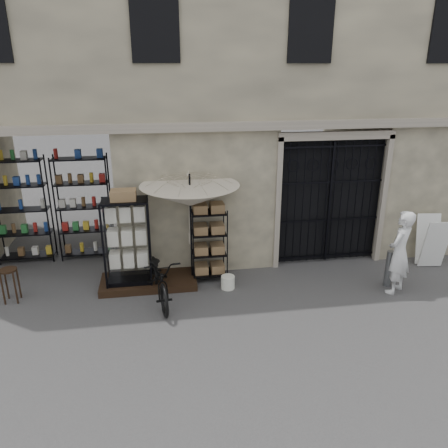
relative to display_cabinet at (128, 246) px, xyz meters
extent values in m
plane|color=black|center=(2.78, -1.51, -0.95)|extent=(80.00, 80.00, 0.00)
cube|color=tan|center=(2.78, 2.49, 3.55)|extent=(14.00, 4.00, 9.00)
cube|color=black|center=(-1.72, 1.29, 0.55)|extent=(3.00, 1.70, 3.00)
cube|color=black|center=(-1.77, 1.79, 0.30)|extent=(2.70, 0.50, 2.50)
cube|color=black|center=(4.53, 0.77, 0.55)|extent=(2.50, 0.06, 3.00)
cube|color=black|center=(4.53, 0.61, 0.50)|extent=(0.05, 0.05, 2.80)
cube|color=black|center=(0.38, 0.04, -0.87)|extent=(2.00, 0.90, 0.15)
cube|color=black|center=(0.00, 0.01, -0.75)|extent=(0.99, 0.75, 0.10)
cube|color=silver|center=(0.07, -0.26, 0.09)|extent=(0.81, 0.22, 1.66)
cube|color=silver|center=(0.00, 0.01, -0.01)|extent=(0.82, 0.57, 1.38)
cube|color=olive|center=(0.00, 0.01, 1.03)|extent=(0.57, 0.49, 0.20)
cube|color=black|center=(1.69, 0.15, -0.13)|extent=(0.86, 0.76, 1.63)
cube|color=olive|center=(1.69, 0.15, -0.18)|extent=(0.73, 0.63, 1.22)
cylinder|color=black|center=(1.31, 0.06, 0.24)|extent=(0.05, 0.05, 2.39)
imported|color=#B4A695|center=(1.31, 0.06, 1.11)|extent=(2.31, 2.33, 1.61)
cylinder|color=silver|center=(2.02, -0.36, -0.81)|extent=(0.36, 0.36, 0.28)
imported|color=black|center=(0.61, -0.61, -0.95)|extent=(0.80, 1.09, 1.91)
cylinder|color=black|center=(-2.29, -0.22, -0.27)|extent=(0.43, 0.43, 0.03)
cube|color=black|center=(-2.29, -0.22, -0.61)|extent=(0.33, 0.33, 0.68)
cylinder|color=slate|center=(5.38, -0.76, -0.55)|extent=(0.19, 0.19, 0.79)
imported|color=silver|center=(5.40, -1.02, -0.95)|extent=(1.57, 1.78, 0.42)
cube|color=silver|center=(6.80, -0.17, -0.34)|extent=(0.58, 0.34, 1.17)
cube|color=silver|center=(6.85, 0.19, -0.34)|extent=(0.58, 0.34, 1.17)
camera|label=1|loc=(0.68, -8.41, 3.46)|focal=35.00mm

